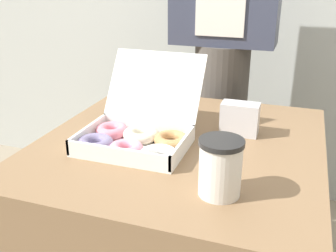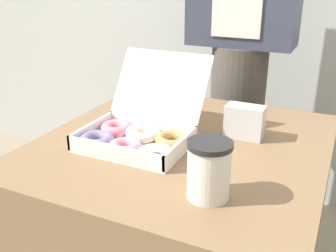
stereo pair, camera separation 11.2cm
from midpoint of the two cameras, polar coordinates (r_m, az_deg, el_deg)
The scene contains 5 objects.
table at distance 1.40m, azimuth 4.32°, elevation -16.35°, with size 0.85×0.88×0.75m.
donut_box at distance 1.17m, azimuth -1.79°, elevation -1.00°, with size 0.34×0.37×0.24m.
coffee_cup at distance 0.90m, azimuth 9.55°, elevation -6.36°, with size 0.10×0.10×0.14m.
napkin_holder at distance 1.25m, azimuth 13.61°, elevation 0.58°, with size 0.12×0.06×0.10m.
person_customer at distance 1.76m, azimuth 12.50°, elevation 12.54°, with size 0.45×0.25×1.78m.
Camera 2 is at (0.43, -1.01, 1.25)m, focal length 42.00 mm.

